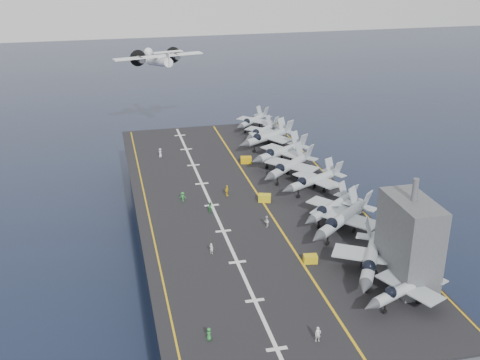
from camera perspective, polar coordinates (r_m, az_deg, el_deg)
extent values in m
plane|color=#142135|center=(110.35, 0.48, -7.03)|extent=(500.00, 500.00, 0.00)
cube|color=#56595E|center=(107.98, 0.49, -4.72)|extent=(36.00, 90.00, 10.00)
cube|color=black|center=(105.71, 0.49, -2.21)|extent=(38.00, 92.00, 0.40)
cube|color=gold|center=(106.31, 2.07, -1.95)|extent=(0.35, 90.00, 0.02)
cube|color=silver|center=(104.49, -2.71, -2.41)|extent=(0.50, 90.00, 0.02)
cube|color=gold|center=(103.30, -8.72, -2.97)|extent=(0.25, 90.00, 0.02)
cube|color=gold|center=(111.09, 9.81, -1.17)|extent=(0.25, 90.00, 0.02)
imported|color=#268C33|center=(71.92, -2.96, -14.37)|extent=(1.02, 1.14, 1.58)
imported|color=silver|center=(88.98, -2.73, -6.51)|extent=(1.19, 1.19, 1.69)
imported|color=#268C33|center=(101.73, -2.79, -2.59)|extent=(1.21, 1.27, 1.77)
imported|color=#268C33|center=(106.01, -5.46, -1.59)|extent=(1.22, 0.97, 1.78)
imported|color=yellow|center=(107.71, -1.25, -1.02)|extent=(1.41, 1.46, 2.04)
imported|color=silver|center=(127.61, -7.57, 2.58)|extent=(1.00, 1.30, 1.94)
imported|color=silver|center=(72.08, 7.40, -14.30)|extent=(1.20, 0.85, 1.91)
imported|color=silver|center=(96.64, 2.53, -3.96)|extent=(1.24, 1.37, 1.90)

